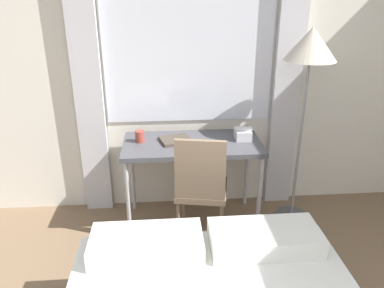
{
  "coord_description": "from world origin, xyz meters",
  "views": [
    {
      "loc": [
        -0.15,
        0.15,
        1.95
      ],
      "look_at": [
        0.05,
        2.63,
        0.92
      ],
      "focal_mm": 35.0,
      "sensor_mm": 36.0,
      "label": 1
    }
  ],
  "objects_px": {
    "book": "(176,140)",
    "mug": "(140,136)",
    "desk": "(192,150)",
    "desk_chair": "(201,185)",
    "standing_lamp": "(310,56)",
    "telephone": "(243,134)"
  },
  "relations": [
    {
      "from": "desk",
      "to": "standing_lamp",
      "type": "relative_size",
      "value": 0.68
    },
    {
      "from": "desk",
      "to": "desk_chair",
      "type": "relative_size",
      "value": 1.21
    },
    {
      "from": "standing_lamp",
      "to": "book",
      "type": "xyz_separation_m",
      "value": [
        -1.06,
        0.05,
        -0.69
      ]
    },
    {
      "from": "standing_lamp",
      "to": "mug",
      "type": "bearing_deg",
      "value": 177.43
    },
    {
      "from": "desk",
      "to": "desk_chair",
      "type": "distance_m",
      "value": 0.36
    },
    {
      "from": "desk_chair",
      "to": "standing_lamp",
      "type": "bearing_deg",
      "value": 29.74
    },
    {
      "from": "book",
      "to": "desk",
      "type": "bearing_deg",
      "value": -13.59
    },
    {
      "from": "standing_lamp",
      "to": "desk",
      "type": "bearing_deg",
      "value": 179.04
    },
    {
      "from": "book",
      "to": "mug",
      "type": "distance_m",
      "value": 0.3
    },
    {
      "from": "book",
      "to": "telephone",
      "type": "bearing_deg",
      "value": 0.55
    },
    {
      "from": "desk_chair",
      "to": "mug",
      "type": "height_order",
      "value": "desk_chair"
    },
    {
      "from": "book",
      "to": "standing_lamp",
      "type": "bearing_deg",
      "value": -2.63
    },
    {
      "from": "standing_lamp",
      "to": "telephone",
      "type": "distance_m",
      "value": 0.82
    },
    {
      "from": "telephone",
      "to": "book",
      "type": "xyz_separation_m",
      "value": [
        -0.57,
        -0.01,
        -0.03
      ]
    },
    {
      "from": "desk",
      "to": "mug",
      "type": "bearing_deg",
      "value": 174.05
    },
    {
      "from": "standing_lamp",
      "to": "desk_chair",
      "type": "bearing_deg",
      "value": -161.26
    },
    {
      "from": "telephone",
      "to": "book",
      "type": "height_order",
      "value": "telephone"
    },
    {
      "from": "desk_chair",
      "to": "standing_lamp",
      "type": "xyz_separation_m",
      "value": [
        0.87,
        0.3,
        0.94
      ]
    },
    {
      "from": "desk",
      "to": "standing_lamp",
      "type": "height_order",
      "value": "standing_lamp"
    },
    {
      "from": "desk_chair",
      "to": "telephone",
      "type": "distance_m",
      "value": 0.59
    },
    {
      "from": "desk_chair",
      "to": "mug",
      "type": "distance_m",
      "value": 0.66
    },
    {
      "from": "desk",
      "to": "telephone",
      "type": "relative_size",
      "value": 7.69
    }
  ]
}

